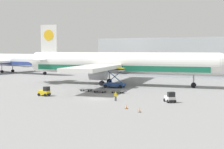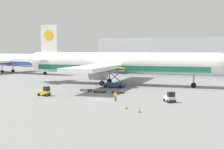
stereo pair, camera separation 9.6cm
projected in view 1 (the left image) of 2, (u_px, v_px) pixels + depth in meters
The scene contains 13 objects.
ground_plane at pixel (96, 99), 61.43m from camera, with size 400.00×400.00×0.00m, color gray.
terminal_building at pixel (223, 57), 110.00m from camera, with size 90.00×18.20×14.00m.
airplane_main at pixel (117, 64), 85.92m from camera, with size 57.99×48.60×17.00m.
airplane_distant at pixel (12, 60), 130.22m from camera, with size 51.74×43.38×15.17m.
scissor_lift_loader at pixel (115, 80), 80.06m from camera, with size 5.50×3.88×5.06m.
baggage_tug_foreground at pixel (45, 92), 65.63m from camera, with size 2.47×1.65×2.00m.
baggage_tug_mid at pixel (170, 98), 57.62m from camera, with size 2.63×2.80×2.00m.
baggage_dolly_lead at pixel (86, 89), 73.20m from camera, with size 3.73×1.61×0.48m.
baggage_dolly_second at pixel (100, 91), 70.76m from camera, with size 3.73×1.61×0.48m.
baggage_dolly_third at pixel (118, 91), 69.97m from camera, with size 3.73×1.61×0.48m.
ground_crew_near at pixel (116, 95), 59.14m from camera, with size 0.54×0.33×1.77m.
traffic_cone_near at pixel (140, 110), 48.47m from camera, with size 0.40×0.40×0.75m.
traffic_cone_far at pixel (126, 107), 51.39m from camera, with size 0.40×0.40×0.68m.
Camera 1 is at (28.03, -54.10, 9.71)m, focal length 50.00 mm.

